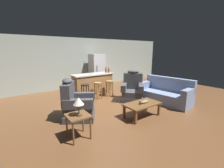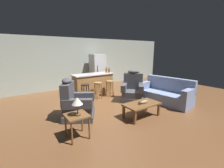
{
  "view_description": "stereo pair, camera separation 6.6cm",
  "coord_description": "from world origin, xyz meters",
  "px_view_note": "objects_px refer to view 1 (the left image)",
  "views": [
    {
      "loc": [
        -3.05,
        -4.47,
        1.95
      ],
      "look_at": [
        0.03,
        -0.1,
        0.75
      ],
      "focal_mm": 24.0,
      "sensor_mm": 36.0,
      "label": 1
    },
    {
      "loc": [
        -3.0,
        -4.51,
        1.95
      ],
      "look_at": [
        0.03,
        -0.1,
        0.75
      ],
      "focal_mm": 24.0,
      "sensor_mm": 36.0,
      "label": 2
    }
  ],
  "objects_px": {
    "couch": "(165,94)",
    "kitchen_island": "(93,84)",
    "fish_figurine": "(144,102)",
    "end_table": "(78,119)",
    "refrigerator": "(97,71)",
    "bottle_short_amber": "(106,70)",
    "recliner_near_lamp": "(77,104)",
    "recliner_near_island": "(132,90)",
    "bar_stool_middle": "(98,87)",
    "coffee_table": "(142,105)",
    "bar_stool_left": "(85,89)",
    "table_lamp": "(78,102)",
    "bar_stool_right": "(110,86)",
    "bottle_tall_green": "(109,71)"
  },
  "relations": [
    {
      "from": "bar_stool_left",
      "to": "coffee_table",
      "type": "bearing_deg",
      "value": -71.22
    },
    {
      "from": "coffee_table",
      "to": "bar_stool_left",
      "type": "height_order",
      "value": "bar_stool_left"
    },
    {
      "from": "fish_figurine",
      "to": "bottle_short_amber",
      "type": "height_order",
      "value": "bottle_short_amber"
    },
    {
      "from": "fish_figurine",
      "to": "couch",
      "type": "height_order",
      "value": "couch"
    },
    {
      "from": "coffee_table",
      "to": "bottle_short_amber",
      "type": "height_order",
      "value": "bottle_short_amber"
    },
    {
      "from": "kitchen_island",
      "to": "bar_stool_left",
      "type": "height_order",
      "value": "kitchen_island"
    },
    {
      "from": "table_lamp",
      "to": "bar_stool_middle",
      "type": "height_order",
      "value": "table_lamp"
    },
    {
      "from": "recliner_near_lamp",
      "to": "end_table",
      "type": "bearing_deg",
      "value": -78.79
    },
    {
      "from": "recliner_near_lamp",
      "to": "table_lamp",
      "type": "height_order",
      "value": "recliner_near_lamp"
    },
    {
      "from": "end_table",
      "to": "bottle_short_amber",
      "type": "relative_size",
      "value": 2.01
    },
    {
      "from": "fish_figurine",
      "to": "bottle_short_amber",
      "type": "bearing_deg",
      "value": 79.68
    },
    {
      "from": "recliner_near_island",
      "to": "bar_stool_right",
      "type": "relative_size",
      "value": 1.76
    },
    {
      "from": "bar_stool_middle",
      "to": "bottle_tall_green",
      "type": "bearing_deg",
      "value": 30.6
    },
    {
      "from": "recliner_near_island",
      "to": "bottle_tall_green",
      "type": "height_order",
      "value": "recliner_near_island"
    },
    {
      "from": "couch",
      "to": "bottle_short_amber",
      "type": "relative_size",
      "value": 7.16
    },
    {
      "from": "coffee_table",
      "to": "recliner_near_island",
      "type": "relative_size",
      "value": 0.92
    },
    {
      "from": "end_table",
      "to": "bar_stool_right",
      "type": "relative_size",
      "value": 0.82
    },
    {
      "from": "recliner_near_island",
      "to": "bar_stool_right",
      "type": "distance_m",
      "value": 1.05
    },
    {
      "from": "bar_stool_middle",
      "to": "recliner_near_island",
      "type": "bearing_deg",
      "value": -42.57
    },
    {
      "from": "coffee_table",
      "to": "table_lamp",
      "type": "height_order",
      "value": "table_lamp"
    },
    {
      "from": "coffee_table",
      "to": "bottle_short_amber",
      "type": "relative_size",
      "value": 3.94
    },
    {
      "from": "fish_figurine",
      "to": "end_table",
      "type": "relative_size",
      "value": 0.61
    },
    {
      "from": "recliner_near_island",
      "to": "bar_stool_right",
      "type": "xyz_separation_m",
      "value": [
        -0.46,
        0.95,
        0.05
      ]
    },
    {
      "from": "recliner_near_island",
      "to": "couch",
      "type": "bearing_deg",
      "value": 87.75
    },
    {
      "from": "table_lamp",
      "to": "refrigerator",
      "type": "height_order",
      "value": "refrigerator"
    },
    {
      "from": "kitchen_island",
      "to": "bar_stool_left",
      "type": "distance_m",
      "value": 0.92
    },
    {
      "from": "end_table",
      "to": "bottle_short_amber",
      "type": "bearing_deg",
      "value": 47.58
    },
    {
      "from": "end_table",
      "to": "refrigerator",
      "type": "bearing_deg",
      "value": 55.39
    },
    {
      "from": "fish_figurine",
      "to": "end_table",
      "type": "xyz_separation_m",
      "value": [
        -2.03,
        0.07,
        -0.0
      ]
    },
    {
      "from": "couch",
      "to": "table_lamp",
      "type": "distance_m",
      "value": 3.73
    },
    {
      "from": "coffee_table",
      "to": "fish_figurine",
      "type": "relative_size",
      "value": 3.24
    },
    {
      "from": "couch",
      "to": "kitchen_island",
      "type": "distance_m",
      "value": 3.08
    },
    {
      "from": "recliner_near_lamp",
      "to": "bar_stool_left",
      "type": "distance_m",
      "value": 1.5
    },
    {
      "from": "coffee_table",
      "to": "bottle_tall_green",
      "type": "bearing_deg",
      "value": 76.34
    },
    {
      "from": "table_lamp",
      "to": "bar_stool_left",
      "type": "xyz_separation_m",
      "value": [
        1.22,
        2.28,
        -0.4
      ]
    },
    {
      "from": "kitchen_island",
      "to": "bar_stool_right",
      "type": "distance_m",
      "value": 0.8
    },
    {
      "from": "kitchen_island",
      "to": "end_table",
      "type": "bearing_deg",
      "value": -123.42
    },
    {
      "from": "recliner_near_lamp",
      "to": "recliner_near_island",
      "type": "distance_m",
      "value": 2.48
    },
    {
      "from": "coffee_table",
      "to": "end_table",
      "type": "xyz_separation_m",
      "value": [
        -2.0,
        0.03,
        0.1
      ]
    },
    {
      "from": "recliner_near_island",
      "to": "refrigerator",
      "type": "bearing_deg",
      "value": -133.84
    },
    {
      "from": "recliner_near_island",
      "to": "end_table",
      "type": "bearing_deg",
      "value": -19.92
    },
    {
      "from": "recliner_near_lamp",
      "to": "end_table",
      "type": "relative_size",
      "value": 2.14
    },
    {
      "from": "refrigerator",
      "to": "bottle_short_amber",
      "type": "bearing_deg",
      "value": -101.35
    },
    {
      "from": "recliner_near_island",
      "to": "bar_stool_right",
      "type": "bearing_deg",
      "value": -108.68
    },
    {
      "from": "recliner_near_island",
      "to": "bottle_short_amber",
      "type": "bearing_deg",
      "value": -123.69
    },
    {
      "from": "recliner_near_lamp",
      "to": "refrigerator",
      "type": "relative_size",
      "value": 0.68
    },
    {
      "from": "refrigerator",
      "to": "couch",
      "type": "bearing_deg",
      "value": -76.8
    },
    {
      "from": "coffee_table",
      "to": "bottle_short_amber",
      "type": "xyz_separation_m",
      "value": [
        0.55,
        2.82,
        0.69
      ]
    },
    {
      "from": "coffee_table",
      "to": "refrigerator",
      "type": "distance_m",
      "value": 4.21
    },
    {
      "from": "end_table",
      "to": "bottle_tall_green",
      "type": "xyz_separation_m",
      "value": [
        2.68,
        2.76,
        0.58
      ]
    }
  ]
}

